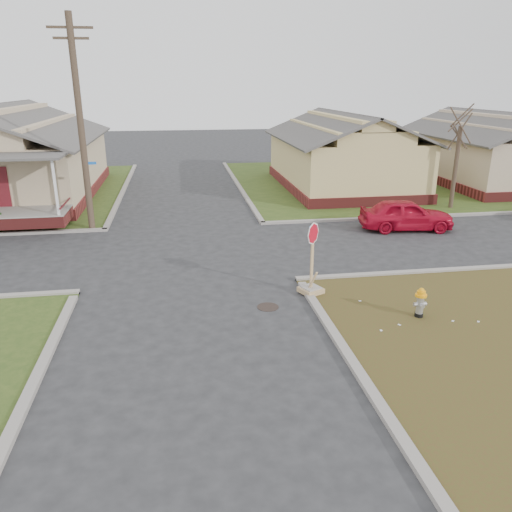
{
  "coord_description": "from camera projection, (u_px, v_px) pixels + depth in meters",
  "views": [
    {
      "loc": [
        -0.25,
        -13.76,
        6.28
      ],
      "look_at": [
        2.08,
        1.0,
        1.1
      ],
      "focal_mm": 35.0,
      "sensor_mm": 36.0,
      "label": 1
    }
  ],
  "objects": [
    {
      "name": "manhole",
      "position": [
        268.0,
        307.0,
        14.79
      ],
      "size": [
        0.64,
        0.64,
        0.01
      ],
      "primitive_type": "cylinder",
      "color": "black",
      "rests_on": "ground"
    },
    {
      "name": "red_sedan",
      "position": [
        406.0,
        215.0,
        22.42
      ],
      "size": [
        4.28,
        2.16,
        1.4
      ],
      "primitive_type": "imported",
      "rotation": [
        0.0,
        0.0,
        1.44
      ],
      "color": "#B80D26",
      "rests_on": "ground"
    },
    {
      "name": "ground",
      "position": [
        193.0,
        305.0,
        14.93
      ],
      "size": [
        120.0,
        120.0,
        0.0
      ],
      "primitive_type": "plane",
      "color": "#262628",
      "rests_on": "ground"
    },
    {
      "name": "verge_far_right",
      "position": [
        498.0,
        178.0,
        34.96
      ],
      "size": [
        37.0,
        19.0,
        0.05
      ],
      "primitive_type": "cube",
      "color": "#2F4518",
      "rests_on": "ground"
    },
    {
      "name": "curbs",
      "position": [
        188.0,
        252.0,
        19.6
      ],
      "size": [
        80.0,
        40.0,
        0.12
      ],
      "primitive_type": null,
      "color": "gray",
      "rests_on": "ground"
    },
    {
      "name": "stop_sign",
      "position": [
        311.0,
        278.0,
        15.54
      ],
      "size": [
        0.65,
        0.63,
        2.29
      ],
      "rotation": [
        0.0,
        0.0,
        0.43
      ],
      "color": "tan",
      "rests_on": "ground"
    },
    {
      "name": "side_house_yellow",
      "position": [
        343.0,
        153.0,
        31.09
      ],
      "size": [
        7.6,
        11.6,
        4.7
      ],
      "color": "maroon",
      "rests_on": "ground"
    },
    {
      "name": "tree_mid_right",
      "position": [
        455.0,
        168.0,
        25.81
      ],
      "size": [
        0.22,
        0.22,
        4.2
      ],
      "primitive_type": "cylinder",
      "color": "#3A2C21",
      "rests_on": "verge_far_right"
    },
    {
      "name": "utility_pole",
      "position": [
        81.0,
        124.0,
        21.09
      ],
      "size": [
        1.8,
        0.28,
        9.0
      ],
      "color": "#3A2C21",
      "rests_on": "ground"
    },
    {
      "name": "fire_hydrant",
      "position": [
        420.0,
        301.0,
        13.93
      ],
      "size": [
        0.32,
        0.32,
        0.87
      ],
      "rotation": [
        0.0,
        0.0,
        -0.01
      ],
      "color": "black",
      "rests_on": "ground"
    },
    {
      "name": "corner_house",
      "position": [
        3.0,
        158.0,
        28.28
      ],
      "size": [
        10.1,
        15.5,
        5.3
      ],
      "color": "maroon",
      "rests_on": "ground"
    },
    {
      "name": "side_house_tan",
      "position": [
        490.0,
        150.0,
        32.56
      ],
      "size": [
        7.6,
        11.6,
        4.7
      ],
      "color": "maroon",
      "rests_on": "ground"
    }
  ]
}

